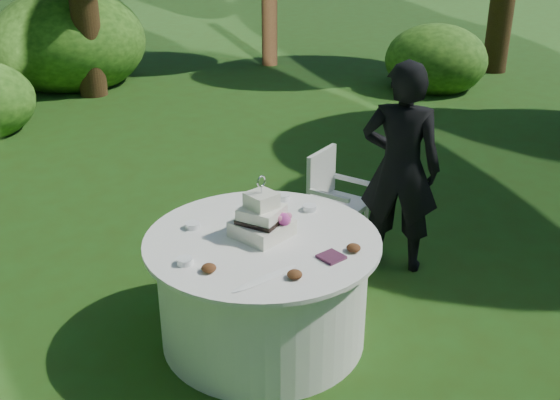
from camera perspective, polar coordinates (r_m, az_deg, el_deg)
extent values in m
plane|color=#223E11|center=(4.69, -1.44, -11.69)|extent=(80.00, 80.00, 0.00)
cube|color=#4A1F38|center=(4.06, 4.49, -4.96)|extent=(0.14, 0.14, 0.02)
ellipsoid|color=white|center=(3.83, -1.32, -6.85)|extent=(0.48, 0.07, 0.01)
imported|color=black|center=(5.25, 10.44, 2.74)|extent=(0.69, 0.75, 1.73)
cylinder|color=silver|center=(4.49, -1.49, -7.86)|extent=(1.40, 1.40, 0.74)
cylinder|color=silver|center=(4.29, -1.54, -3.51)|extent=(1.56, 1.56, 0.03)
cube|color=white|center=(4.30, -1.59, -2.49)|extent=(0.38, 0.38, 0.11)
cube|color=white|center=(4.26, -1.60, -1.29)|extent=(0.32, 0.32, 0.11)
cube|color=white|center=(4.21, -1.62, -0.07)|extent=(0.18, 0.18, 0.11)
cube|color=black|center=(4.27, -1.60, -1.72)|extent=(0.34, 0.34, 0.03)
sphere|color=#D63FA7|center=(4.22, 0.36, -1.71)|extent=(0.09, 0.09, 0.09)
cylinder|color=silver|center=(4.18, -1.63, 0.87)|extent=(0.01, 0.01, 0.05)
torus|color=silver|center=(4.16, -1.64, 1.63)|extent=(0.08, 0.02, 0.08)
cube|color=white|center=(5.57, 5.25, -0.42)|extent=(0.52, 0.52, 0.04)
cube|color=silver|center=(5.56, 3.62, 2.29)|extent=(0.41, 0.16, 0.42)
cylinder|color=silver|center=(5.46, 5.85, -3.65)|extent=(0.04, 0.04, 0.42)
cylinder|color=silver|center=(5.73, 7.48, -2.31)|extent=(0.04, 0.04, 0.42)
cylinder|color=white|center=(5.61, 2.79, -2.75)|extent=(0.04, 0.04, 0.42)
cylinder|color=white|center=(5.87, 4.52, -1.49)|extent=(0.04, 0.04, 0.42)
cube|color=silver|center=(5.34, 4.27, 0.39)|extent=(0.14, 0.38, 0.04)
cube|color=white|center=(5.67, 6.29, 1.76)|extent=(0.14, 0.38, 0.04)
cylinder|color=white|center=(4.45, -7.63, -2.20)|extent=(0.10, 0.10, 0.04)
cylinder|color=white|center=(4.66, 2.59, -0.69)|extent=(0.10, 0.10, 0.04)
cylinder|color=white|center=(4.83, 0.27, 0.24)|extent=(0.10, 0.10, 0.04)
cylinder|color=white|center=(4.02, -8.28, -5.29)|extent=(0.10, 0.10, 0.04)
ellipsoid|color=#562D16|center=(4.14, 6.43, -4.16)|extent=(0.09, 0.09, 0.05)
ellipsoid|color=#562D16|center=(3.83, 1.28, -6.49)|extent=(0.09, 0.09, 0.05)
ellipsoid|color=#562D16|center=(3.92, -6.22, -5.90)|extent=(0.09, 0.09, 0.05)
ellipsoid|color=#562D16|center=(4.80, -2.13, 0.14)|extent=(0.09, 0.09, 0.05)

